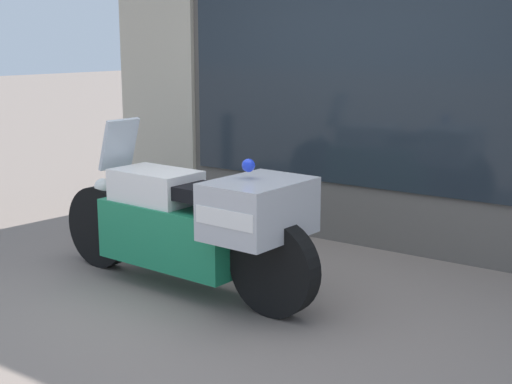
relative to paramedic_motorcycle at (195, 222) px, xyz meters
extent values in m
plane|color=gray|center=(0.40, -0.02, -0.53)|extent=(60.00, 60.00, 0.00)
cube|color=#56514C|center=(0.40, 1.98, 1.32)|extent=(5.79, 0.40, 3.70)
cube|color=#B2A893|center=(-2.00, 2.01, 1.32)|extent=(1.00, 0.55, 3.70)
cube|color=#1E262D|center=(0.86, 1.77, 1.37)|extent=(4.56, 0.02, 2.70)
cube|color=slate|center=(0.82, 1.99, -0.26)|extent=(4.34, 0.30, 0.55)
cube|color=silver|center=(0.82, 2.13, 0.74)|extent=(4.34, 0.02, 1.49)
cube|color=beige|center=(0.82, 1.99, 1.48)|extent=(4.34, 0.30, 0.03)
cube|color=maroon|center=(-0.80, 1.99, 1.52)|extent=(0.18, 0.04, 0.05)
cube|color=navy|center=(0.01, 1.99, 1.52)|extent=(0.18, 0.04, 0.05)
cube|color=black|center=(0.82, 1.99, 1.52)|extent=(0.18, 0.04, 0.05)
cube|color=red|center=(-0.69, 1.93, 0.15)|extent=(0.19, 0.02, 0.27)
cube|color=#2866B7|center=(0.32, 1.93, 0.15)|extent=(0.19, 0.04, 0.27)
cube|color=#2D8E42|center=(1.32, 1.93, 0.15)|extent=(0.19, 0.04, 0.27)
cylinder|color=black|center=(-1.04, 0.05, -0.20)|extent=(0.67, 0.17, 0.66)
cylinder|color=black|center=(0.71, -0.03, -0.20)|extent=(0.67, 0.17, 0.66)
cube|color=#1E8456|center=(-0.21, 0.01, -0.13)|extent=(1.21, 0.50, 0.45)
cube|color=white|center=(-0.39, 0.02, 0.20)|extent=(0.67, 0.43, 0.27)
cube|color=black|center=(0.06, 0.00, 0.23)|extent=(0.71, 0.37, 0.10)
cube|color=#B7B7BC|center=(0.58, -0.03, 0.19)|extent=(0.55, 0.73, 0.38)
cube|color=white|center=(0.58, -0.03, 0.19)|extent=(0.50, 0.74, 0.11)
cube|color=#B2BCC6|center=(-0.78, 0.03, 0.50)|extent=(0.16, 0.32, 0.39)
sphere|color=white|center=(-1.00, 0.04, 0.13)|extent=(0.14, 0.14, 0.14)
sphere|color=blue|center=(0.49, -0.02, 0.47)|extent=(0.09, 0.09, 0.09)
camera|label=1|loc=(3.23, -3.78, 1.27)|focal=50.00mm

